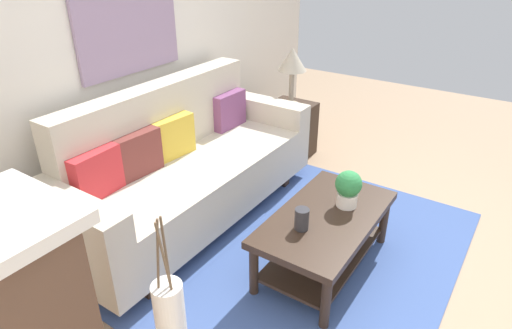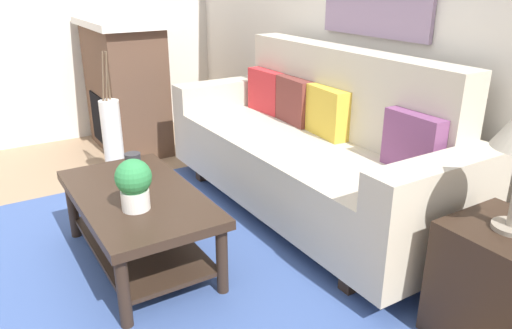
# 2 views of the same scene
# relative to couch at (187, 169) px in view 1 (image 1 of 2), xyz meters

# --- Properties ---
(ground_plane) EXTENTS (9.13, 9.13, 0.00)m
(ground_plane) POSITION_rel_couch_xyz_m (0.09, -1.42, -0.43)
(ground_plane) COLOR #9E7F60
(wall_back) EXTENTS (5.13, 0.10, 2.70)m
(wall_back) POSITION_rel_couch_xyz_m (0.09, 0.54, 0.92)
(wall_back) COLOR silver
(wall_back) RESTS_ON ground_plane
(area_rug) EXTENTS (2.50, 2.20, 0.01)m
(area_rug) POSITION_rel_couch_xyz_m (0.09, -0.92, -0.43)
(area_rug) COLOR #3D5693
(area_rug) RESTS_ON ground_plane
(couch) EXTENTS (2.30, 0.84, 1.08)m
(couch) POSITION_rel_couch_xyz_m (0.00, 0.00, 0.00)
(couch) COLOR beige
(couch) RESTS_ON ground_plane
(throw_pillow_crimson) EXTENTS (0.37, 0.14, 0.32)m
(throw_pillow_crimson) POSITION_rel_couch_xyz_m (-0.72, 0.13, 0.25)
(throw_pillow_crimson) COLOR red
(throw_pillow_crimson) RESTS_ON couch
(throw_pillow_maroon) EXTENTS (0.37, 0.15, 0.32)m
(throw_pillow_maroon) POSITION_rel_couch_xyz_m (-0.36, 0.13, 0.25)
(throw_pillow_maroon) COLOR brown
(throw_pillow_maroon) RESTS_ON couch
(throw_pillow_mustard) EXTENTS (0.37, 0.16, 0.32)m
(throw_pillow_mustard) POSITION_rel_couch_xyz_m (0.00, 0.13, 0.25)
(throw_pillow_mustard) COLOR gold
(throw_pillow_mustard) RESTS_ON couch
(throw_pillow_plum) EXTENTS (0.36, 0.13, 0.32)m
(throw_pillow_plum) POSITION_rel_couch_xyz_m (0.72, 0.13, 0.25)
(throw_pillow_plum) COLOR #7A4270
(throw_pillow_plum) RESTS_ON couch
(coffee_table) EXTENTS (1.10, 0.60, 0.43)m
(coffee_table) POSITION_rel_couch_xyz_m (0.03, -1.20, -0.12)
(coffee_table) COLOR #332319
(coffee_table) RESTS_ON ground_plane
(tabletop_vase) EXTENTS (0.09, 0.09, 0.14)m
(tabletop_vase) POSITION_rel_couch_xyz_m (-0.20, -1.13, 0.07)
(tabletop_vase) COLOR #2D2D33
(tabletop_vase) RESTS_ON coffee_table
(potted_plant_tabletop) EXTENTS (0.18, 0.18, 0.26)m
(potted_plant_tabletop) POSITION_rel_couch_xyz_m (0.21, -1.26, 0.14)
(potted_plant_tabletop) COLOR white
(potted_plant_tabletop) RESTS_ON coffee_table
(side_table) EXTENTS (0.44, 0.44, 0.56)m
(side_table) POSITION_rel_couch_xyz_m (1.45, -0.11, -0.15)
(side_table) COLOR #332319
(side_table) RESTS_ON ground_plane
(table_lamp) EXTENTS (0.28, 0.28, 0.57)m
(table_lamp) POSITION_rel_couch_xyz_m (1.45, -0.11, 0.56)
(table_lamp) COLOR gray
(table_lamp) RESTS_ON side_table
(floor_vase_branch_a) EXTENTS (0.03, 0.04, 0.36)m
(floor_vase_branch_a) POSITION_rel_couch_xyz_m (-1.18, -0.97, 0.40)
(floor_vase_branch_a) COLOR brown
(floor_vase_branch_a) RESTS_ON floor_vase
(floor_vase_branch_b) EXTENTS (0.05, 0.02, 0.36)m
(floor_vase_branch_b) POSITION_rel_couch_xyz_m (-1.21, -0.95, 0.40)
(floor_vase_branch_b) COLOR brown
(floor_vase_branch_b) RESTS_ON floor_vase
(floor_vase_branch_c) EXTENTS (0.03, 0.05, 0.36)m
(floor_vase_branch_c) POSITION_rel_couch_xyz_m (-1.21, -0.99, 0.40)
(floor_vase_branch_c) COLOR brown
(floor_vase_branch_c) RESTS_ON floor_vase
(framed_painting) EXTENTS (0.94, 0.03, 0.92)m
(framed_painting) POSITION_rel_couch_xyz_m (0.00, 0.47, 1.17)
(framed_painting) COLOR gray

